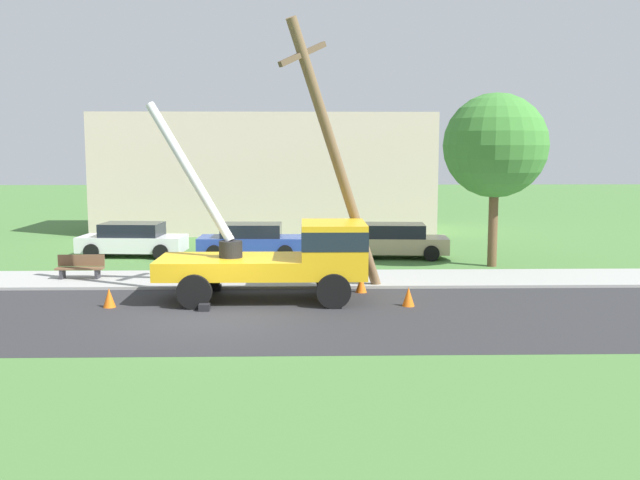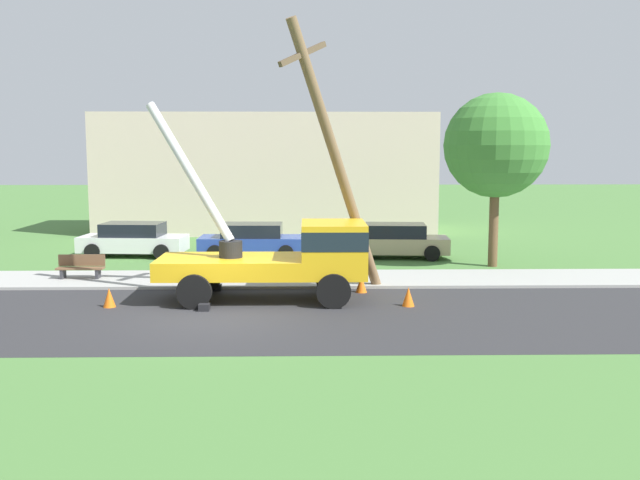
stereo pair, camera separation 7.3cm
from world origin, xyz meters
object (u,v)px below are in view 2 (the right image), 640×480
Objects in this scene: traffic_cone_ahead at (408,297)px; leaning_utility_pole at (336,157)px; traffic_cone_behind at (109,298)px; parked_sedan_white at (133,240)px; traffic_cone_curbside at (361,284)px; park_bench at (81,268)px; parked_sedan_tan at (395,241)px; parked_sedan_blue at (252,240)px; utility_truck at (290,254)px; roadside_tree_near at (496,146)px.

leaning_utility_pole is at bearing 138.26° from traffic_cone_ahead.
traffic_cone_ahead is 1.00× the size of traffic_cone_behind.
traffic_cone_behind is 0.12× the size of parked_sedan_white.
traffic_cone_curbside is 0.35× the size of park_bench.
parked_sedan_tan is 2.82× the size of park_bench.
park_bench reaches higher than traffic_cone_ahead.
parked_sedan_tan is at bearing 23.94° from park_bench.
park_bench is at bearing -135.95° from parked_sedan_blue.
traffic_cone_ahead is 0.12× the size of parked_sedan_tan.
traffic_cone_curbside is at bearing 24.91° from utility_truck.
traffic_cone_behind is (-5.20, -0.95, -1.13)m from utility_truck.
utility_truck reaches higher than traffic_cone_curbside.
traffic_cone_curbside is 0.08× the size of roadside_tree_near.
leaning_utility_pole reaches higher than traffic_cone_ahead.
parked_sedan_white is 5.75m from park_bench.
parked_sedan_tan is (0.77, 9.35, 0.43)m from traffic_cone_ahead.
traffic_cone_curbside is (0.83, 0.21, -4.00)m from leaning_utility_pole.
traffic_cone_curbside is 0.13× the size of parked_sedan_blue.
traffic_cone_curbside is (2.23, 1.03, -1.13)m from utility_truck.
leaning_utility_pole is 4.85m from traffic_cone_ahead.
traffic_cone_behind is at bearing -164.94° from leaning_utility_pole.
park_bench is (-0.45, -5.73, -0.25)m from parked_sedan_white.
traffic_cone_behind is at bearing -169.60° from utility_truck.
park_bench is (-9.53, 2.20, 0.18)m from traffic_cone_curbside.
parked_sedan_white is 2.83× the size of park_bench.
parked_sedan_white is 15.38m from roadside_tree_near.
traffic_cone_behind is at bearing -165.01° from traffic_cone_curbside.
parked_sedan_blue is (-5.22, 9.58, 0.43)m from traffic_cone_ahead.
park_bench is 15.84m from roadside_tree_near.
parked_sedan_white is at bearing 135.33° from leaning_utility_pole.
parked_sedan_blue is (-3.17, 7.76, -3.57)m from leaning_utility_pole.
park_bench reaches higher than traffic_cone_curbside.
parked_sedan_white reaches higher than park_bench.
traffic_cone_curbside is at bearing -105.16° from parked_sedan_tan.
leaning_utility_pole is 1.89× the size of parked_sedan_blue.
traffic_cone_ahead is at bearing -121.36° from roadside_tree_near.
parked_sedan_blue reaches higher than traffic_cone_behind.
traffic_cone_ahead is at bearing -21.55° from park_bench.
leaning_utility_pole reaches higher than traffic_cone_behind.
utility_truck is 3.75m from traffic_cone_ahead.
roadside_tree_near reaches higher than parked_sedan_white.
parked_sedan_tan is (5.99, -0.23, 0.00)m from parked_sedan_blue.
utility_truck is at bearing -52.62° from parked_sedan_white.
roadside_tree_near reaches higher than traffic_cone_ahead.
leaning_utility_pole is at bearing -67.74° from parked_sedan_blue.
parked_sedan_blue is 2.78× the size of park_bench.
leaning_utility_pole is at bearing -140.55° from roadside_tree_near.
park_bench is at bearing 166.98° from traffic_cone_curbside.
utility_truck is 5.41m from traffic_cone_behind.
utility_truck is 1.52× the size of parked_sedan_blue.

